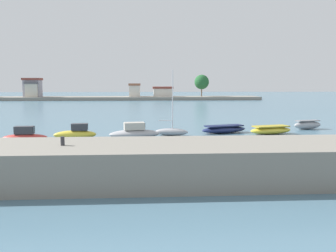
# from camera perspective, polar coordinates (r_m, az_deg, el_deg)

# --- Properties ---
(mooring_bollard) EXTENTS (0.23, 0.23, 0.51)m
(mooring_bollard) POSITION_cam_1_polar(r_m,az_deg,el_deg) (21.09, -16.56, -2.33)
(mooring_bollard) COLOR #2D2D33
(mooring_bollard) RESTS_ON seawall_embankment
(moored_boat_2) EXTENTS (4.38, 1.67, 1.48)m
(moored_boat_2) POSITION_cam_1_polar(r_m,az_deg,el_deg) (38.14, -21.96, -1.49)
(moored_boat_2) COLOR #C63833
(moored_boat_2) RESTS_ON ground
(moored_boat_3) EXTENTS (4.41, 1.64, 1.60)m
(moored_boat_3) POSITION_cam_1_polar(r_m,az_deg,el_deg) (37.85, -14.56, -1.14)
(moored_boat_3) COLOR yellow
(moored_boat_3) RESTS_ON ground
(moored_boat_4) EXTENTS (5.64, 2.95, 1.66)m
(moored_boat_4) POSITION_cam_1_polar(r_m,az_deg,el_deg) (37.33, -5.36, -1.07)
(moored_boat_4) COLOR #9E9EA3
(moored_boat_4) RESTS_ON ground
(moored_boat_5) EXTENTS (3.77, 1.74, 7.18)m
(moored_boat_5) POSITION_cam_1_polar(r_m,az_deg,el_deg) (39.08, 0.56, -0.84)
(moored_boat_5) COLOR #9E9EA3
(moored_boat_5) RESTS_ON ground
(moored_boat_6) EXTENTS (5.85, 3.31, 0.89)m
(moored_boat_6) POSITION_cam_1_polar(r_m,az_deg,el_deg) (41.61, 8.96, -0.52)
(moored_boat_6) COLOR navy
(moored_boat_6) RESTS_ON ground
(moored_boat_7) EXTENTS (5.34, 2.98, 0.95)m
(moored_boat_7) POSITION_cam_1_polar(r_m,az_deg,el_deg) (41.83, 16.15, -0.63)
(moored_boat_7) COLOR yellow
(moored_boat_7) RESTS_ON ground
(moored_boat_8) EXTENTS (3.95, 1.92, 1.12)m
(moored_boat_8) POSITION_cam_1_polar(r_m,az_deg,el_deg) (47.71, 21.47, 0.17)
(moored_boat_8) COLOR #9E9EA3
(moored_boat_8) RESTS_ON ground
(mooring_buoy_1) EXTENTS (0.42, 0.42, 0.42)m
(mooring_buoy_1) POSITION_cam_1_polar(r_m,az_deg,el_deg) (42.84, -13.37, -0.70)
(mooring_buoy_1) COLOR yellow
(mooring_buoy_1) RESTS_ON ground
(mooring_buoy_2) EXTENTS (0.42, 0.42, 0.42)m
(mooring_buoy_2) POSITION_cam_1_polar(r_m,az_deg,el_deg) (44.28, -21.23, -0.74)
(mooring_buoy_2) COLOR yellow
(mooring_buoy_2) RESTS_ON ground
(distant_shoreline) EXTENTS (101.13, 11.23, 8.56)m
(distant_shoreline) POSITION_cam_1_polar(r_m,az_deg,el_deg) (123.18, -10.46, 5.02)
(distant_shoreline) COLOR gray
(distant_shoreline) RESTS_ON ground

